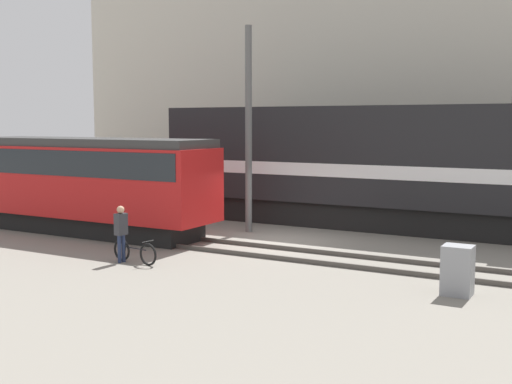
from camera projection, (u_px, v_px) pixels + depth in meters
The scene contains 10 objects.
ground_plane at pixel (276, 242), 22.18m from camera, with size 120.00×120.00×0.00m, color gray.
track_near at pixel (248, 249), 20.51m from camera, with size 60.00×1.51×0.14m.
track_far at pixel (327, 222), 26.07m from camera, with size 60.00×1.51×0.14m.
building_backdrop at pixel (397, 47), 32.86m from camera, with size 36.06×6.00×15.90m.
freight_locomotive at pixel (370, 164), 24.95m from camera, with size 16.86×3.04×5.32m.
streetcar at pixel (89, 179), 23.60m from camera, with size 10.17×2.54×3.53m.
bicycle at pixel (135, 252), 18.73m from camera, with size 1.75×0.44×0.72m.
person at pixel (121, 228), 18.77m from camera, with size 0.26×0.38×1.68m.
utility_pole_left at pixel (249, 130), 23.78m from camera, with size 0.25×0.25×7.64m.
signal_box at pixel (458, 270), 15.27m from camera, with size 0.70×0.60×1.20m.
Camera 1 is at (10.10, -19.40, 4.12)m, focal length 45.00 mm.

